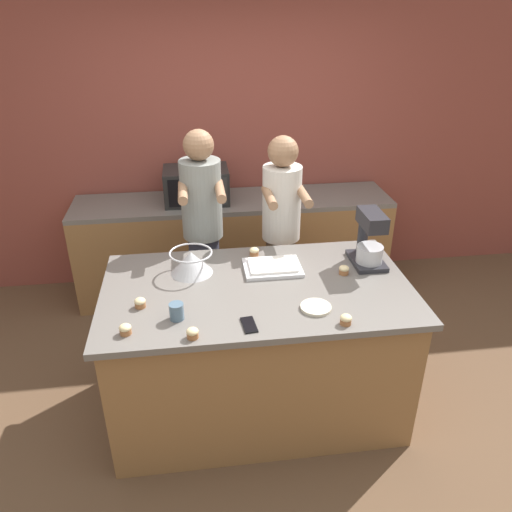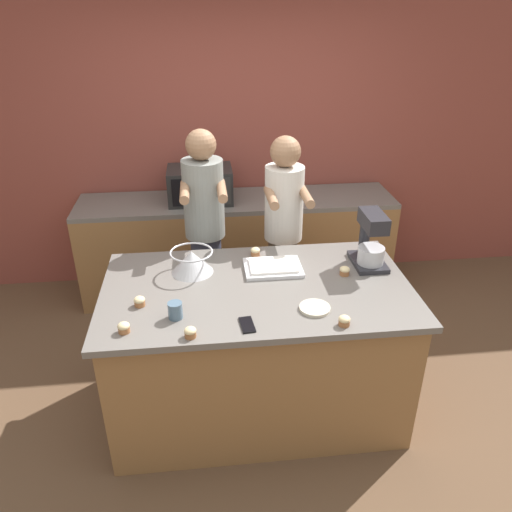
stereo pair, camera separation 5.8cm
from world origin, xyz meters
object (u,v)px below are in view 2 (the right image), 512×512
at_px(microwave_oven, 200,185).
at_px(cupcake_4, 190,332).
at_px(person_left, 206,237).
at_px(cell_phone, 247,325).
at_px(cupcake_2, 345,271).
at_px(stand_mixer, 370,242).
at_px(person_right, 283,236).
at_px(cupcake_5, 140,301).
at_px(drinking_glass, 175,310).
at_px(cupcake_3, 255,251).
at_px(cupcake_0, 124,328).
at_px(mixing_bowl, 192,261).
at_px(baking_tray, 273,267).
at_px(cupcake_1, 344,321).
at_px(small_plate, 315,308).

bearing_deg(microwave_oven, cupcake_4, -92.39).
height_order(person_left, cell_phone, person_left).
bearing_deg(cupcake_2, stand_mixer, 32.03).
height_order(person_right, cupcake_4, person_right).
relative_size(cupcake_2, cupcake_4, 1.00).
relative_size(microwave_oven, cupcake_5, 8.65).
xyz_separation_m(drinking_glass, cupcake_3, (0.52, 0.69, -0.02)).
distance_m(drinking_glass, cupcake_0, 0.28).
height_order(mixing_bowl, baking_tray, mixing_bowl).
bearing_deg(cupcake_0, cell_phone, -1.22).
bearing_deg(mixing_bowl, cupcake_2, -8.72).
height_order(cupcake_0, cupcake_2, same).
relative_size(stand_mixer, microwave_oven, 0.67).
bearing_deg(baking_tray, cupcake_5, -157.70).
xyz_separation_m(microwave_oven, cupcake_2, (0.88, -1.48, -0.09)).
xyz_separation_m(cupcake_1, cupcake_5, (-1.10, 0.32, 0.00)).
relative_size(drinking_glass, cupcake_3, 1.50).
height_order(microwave_oven, cupcake_1, microwave_oven).
xyz_separation_m(person_right, microwave_oven, (-0.61, 0.77, 0.16)).
bearing_deg(microwave_oven, cupcake_1, -69.98).
bearing_deg(cupcake_1, small_plate, 126.42).
bearing_deg(cupcake_1, stand_mixer, 62.39).
relative_size(person_left, stand_mixer, 4.70).
distance_m(person_right, cupcake_3, 0.46).
height_order(person_left, mixing_bowl, person_left).
bearing_deg(cupcake_4, small_plate, 14.34).
bearing_deg(cupcake_2, baking_tray, 164.78).
bearing_deg(cupcake_1, cupcake_4, -179.21).
xyz_separation_m(microwave_oven, cupcake_5, (-0.37, -1.69, -0.09)).
bearing_deg(cupcake_3, microwave_oven, 107.00).
bearing_deg(baking_tray, person_left, 125.72).
bearing_deg(microwave_oven, cell_phone, -83.67).
bearing_deg(cell_phone, person_right, 71.74).
relative_size(small_plate, cupcake_2, 2.75).
bearing_deg(cupcake_2, cupcake_3, 148.08).
height_order(person_right, stand_mixer, person_right).
relative_size(cupcake_0, cupcake_2, 1.00).
bearing_deg(cupcake_1, microwave_oven, 110.02).
xyz_separation_m(person_left, stand_mixer, (1.05, -0.58, 0.18)).
height_order(stand_mixer, small_plate, stand_mixer).
bearing_deg(person_right, cupcake_1, -84.15).
bearing_deg(cupcake_3, cupcake_1, -66.14).
xyz_separation_m(person_right, mixing_bowl, (-0.68, -0.56, 0.12)).
bearing_deg(microwave_oven, mixing_bowl, -93.14).
bearing_deg(cupcake_2, mixing_bowl, 171.28).
height_order(stand_mixer, microwave_oven, stand_mixer).
distance_m(baking_tray, cell_phone, 0.64).
distance_m(person_right, small_plate, 1.07).
relative_size(mixing_bowl, drinking_glass, 2.87).
relative_size(person_left, cupcake_5, 27.03).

